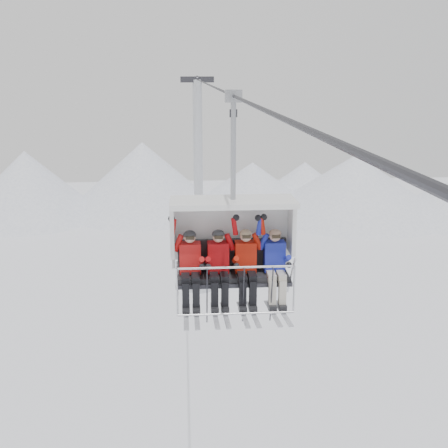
{
  "coord_description": "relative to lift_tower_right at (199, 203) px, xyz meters",
  "views": [
    {
      "loc": [
        -0.91,
        -12.43,
        13.7
      ],
      "look_at": [
        0.0,
        0.0,
        10.33
      ],
      "focal_mm": 45.0,
      "sensor_mm": 36.0,
      "label": 1
    }
  ],
  "objects": [
    {
      "name": "ridgeline",
      "position": [
        -1.58,
        20.05,
        -2.94
      ],
      "size": [
        72.0,
        21.0,
        7.0
      ],
      "color": "white",
      "rests_on": "ground"
    },
    {
      "name": "lift_tower_right",
      "position": [
        0.0,
        0.0,
        0.0
      ],
      "size": [
        2.0,
        1.8,
        13.48
      ],
      "color": "#B8BBC0",
      "rests_on": "ground"
    },
    {
      "name": "haul_cable",
      "position": [
        0.0,
        -22.0,
        7.52
      ],
      "size": [
        0.06,
        50.0,
        0.06
      ],
      "primitive_type": "cylinder",
      "rotation": [
        1.57,
        0.0,
        0.0
      ],
      "color": "#2F2F34",
      "rests_on": "lift_tower_left"
    },
    {
      "name": "chairlift_carrier",
      "position": [
        0.0,
        -24.19,
        4.89
      ],
      "size": [
        2.33,
        1.17,
        3.98
      ],
      "color": "black",
      "rests_on": "haul_cable"
    },
    {
      "name": "skier_far_left",
      "position": [
        -0.81,
        -24.49,
        4.42
      ],
      "size": [
        0.4,
        1.69,
        1.59
      ],
      "color": "red",
      "rests_on": "chairlift_carrier"
    },
    {
      "name": "skier_center_left",
      "position": [
        -0.28,
        -24.49,
        4.42
      ],
      "size": [
        0.4,
        1.69,
        1.59
      ],
      "color": "#B20B0F",
      "rests_on": "chairlift_carrier"
    },
    {
      "name": "skier_center_right",
      "position": [
        0.24,
        -24.49,
        4.42
      ],
      "size": [
        0.4,
        1.69,
        1.59
      ],
      "color": "#B71A0A",
      "rests_on": "chairlift_carrier"
    },
    {
      "name": "skier_far_right",
      "position": [
        0.79,
        -24.5,
        4.42
      ],
      "size": [
        0.39,
        1.69,
        1.58
      ],
      "color": "#1E29AB",
      "rests_on": "chairlift_carrier"
    }
  ]
}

